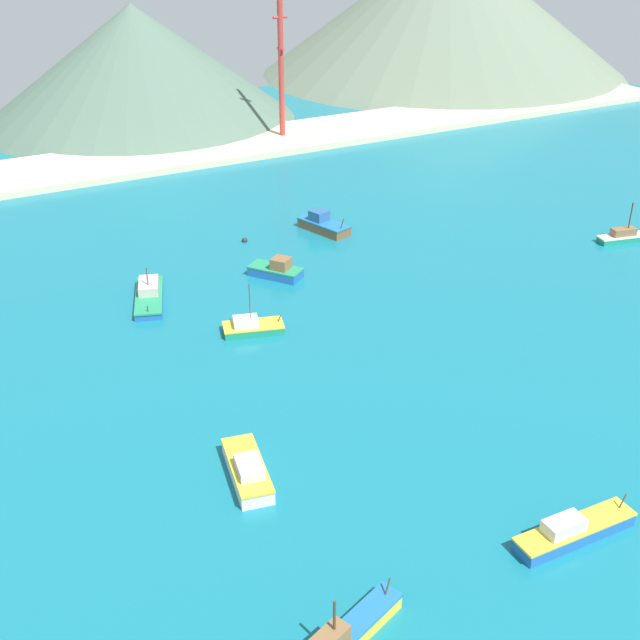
# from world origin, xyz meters

# --- Properties ---
(ground) EXTENTS (260.00, 280.00, 0.50)m
(ground) POSITION_xyz_m (0.00, 30.00, -0.25)
(ground) COLOR #146B7F
(fishing_boat_0) EXTENTS (6.48, 10.90, 4.29)m
(fishing_boat_0) POSITION_xyz_m (-17.55, 67.08, 0.76)
(fishing_boat_0) COLOR #1E5BA8
(fishing_boat_0) RESTS_ON ground
(fishing_boat_1) EXTENTS (7.32, 4.78, 6.04)m
(fishing_boat_1) POSITION_xyz_m (-9.97, 53.77, 0.71)
(fishing_boat_1) COLOR #198466
(fishing_boat_1) RESTS_ON ground
(fishing_boat_5) EXTENTS (6.40, 7.32, 2.71)m
(fishing_boat_5) POSITION_xyz_m (-1.00, 65.80, 0.93)
(fishing_boat_5) COLOR #1E5BA8
(fishing_boat_5) RESTS_ON ground
(fishing_boat_6) EXTENTS (5.30, 8.72, 3.00)m
(fishing_boat_6) POSITION_xyz_m (11.87, 76.81, 0.99)
(fishing_boat_6) COLOR brown
(fishing_boat_6) RESTS_ON ground
(fishing_boat_7) EXTENTS (10.55, 2.65, 2.48)m
(fishing_boat_7) POSITION_xyz_m (-2.02, 11.90, 0.81)
(fishing_boat_7) COLOR #1E5BA8
(fishing_boat_7) RESTS_ON ground
(fishing_boat_8) EXTENTS (9.78, 4.13, 5.75)m
(fishing_boat_8) POSITION_xyz_m (47.95, 52.80, 0.73)
(fishing_boat_8) COLOR #198466
(fishing_boat_8) RESTS_ON ground
(fishing_boat_10) EXTENTS (4.42, 8.75, 2.28)m
(fishing_boat_10) POSITION_xyz_m (-20.91, 30.45, 0.88)
(fishing_boat_10) COLOR silver
(fishing_boat_10) RESTS_ON ground
(buoy_1) EXTENTS (0.83, 0.83, 0.83)m
(buoy_1) POSITION_xyz_m (0.14, 78.60, 0.14)
(buoy_1) COLOR #232328
(buoy_1) RESTS_ON ground
(beach_strip) EXTENTS (247.00, 18.77, 1.20)m
(beach_strip) POSITION_xyz_m (0.00, 122.41, 0.60)
(beach_strip) COLOR beige
(beach_strip) RESTS_ON ground
(hill_central) EXTENTS (66.31, 66.31, 23.69)m
(hill_central) POSITION_xyz_m (8.60, 152.34, 11.85)
(hill_central) COLOR #4C6656
(hill_central) RESTS_ON ground
(hill_east) EXTENTS (96.38, 96.38, 34.56)m
(hill_east) POSITION_xyz_m (95.31, 162.12, 17.28)
(hill_east) COLOR #60705B
(hill_east) RESTS_ON ground
(radio_tower) EXTENTS (2.83, 2.26, 28.27)m
(radio_tower) POSITION_xyz_m (27.92, 122.60, 14.41)
(radio_tower) COLOR #B7332D
(radio_tower) RESTS_ON ground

